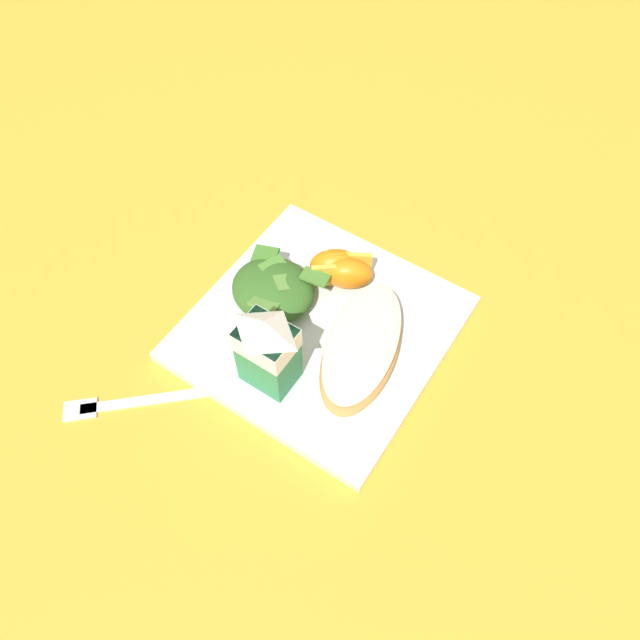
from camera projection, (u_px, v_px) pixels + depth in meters
ground at (320, 332)px, 0.72m from camera, size 3.00×3.00×0.00m
white_plate at (320, 328)px, 0.72m from camera, size 0.28×0.28×0.02m
cheesy_pizza_bread at (362, 348)px, 0.67m from camera, size 0.12×0.18×0.04m
green_salad_pile at (272, 290)px, 0.71m from camera, size 0.11×0.09×0.04m
milk_carton at (267, 348)px, 0.62m from camera, size 0.06×0.04×0.11m
orange_wedge_front at (348, 272)px, 0.73m from camera, size 0.07×0.06×0.04m
orange_wedge_middle at (335, 266)px, 0.73m from camera, size 0.07×0.06×0.04m
metal_fork at (135, 402)px, 0.67m from camera, size 0.15×0.14×0.01m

